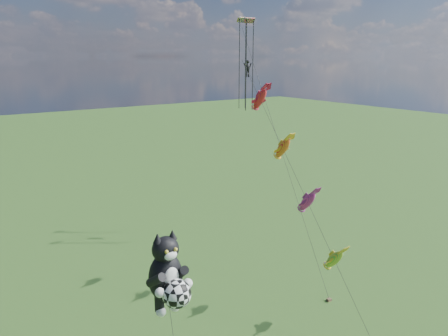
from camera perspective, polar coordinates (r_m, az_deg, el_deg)
cat_kite_rig at (r=26.58m, az=-7.27°, el=-13.84°), size 2.44×4.16×10.51m
fish_windsock_rig at (r=34.86m, az=9.28°, el=-0.93°), size 0.79×15.97×20.03m
parafoil_rig at (r=46.71m, az=3.26°, el=13.33°), size 3.99×17.32×24.35m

